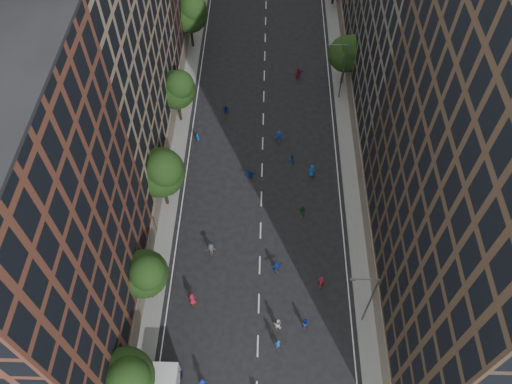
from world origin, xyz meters
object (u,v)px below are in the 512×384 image
streetlamp_far (342,69)px  skater_2 (305,323)px  skater_0 (203,384)px  streetlamp_near (369,298)px  skater_1 (278,344)px

streetlamp_far → skater_2: streetlamp_far is taller
streetlamp_far → skater_2: size_ratio=5.85×
streetlamp_far → skater_0: streetlamp_far is taller
streetlamp_near → skater_1: streetlamp_near is taller
skater_1 → skater_2: skater_1 is taller
skater_2 → skater_1: bearing=40.6°
skater_1 → skater_0: bearing=4.0°
streetlamp_near → skater_0: bearing=-155.6°
streetlamp_near → streetlamp_far: bearing=90.0°
streetlamp_near → skater_1: (-8.39, -3.12, -4.23)m
streetlamp_near → streetlamp_far: (0.00, 33.00, 0.00)m
streetlamp_far → skater_0: 43.08m
streetlamp_near → skater_0: (-15.41, -7.00, -4.30)m
streetlamp_far → skater_1: streetlamp_far is taller
streetlamp_near → skater_0: streetlamp_near is taller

